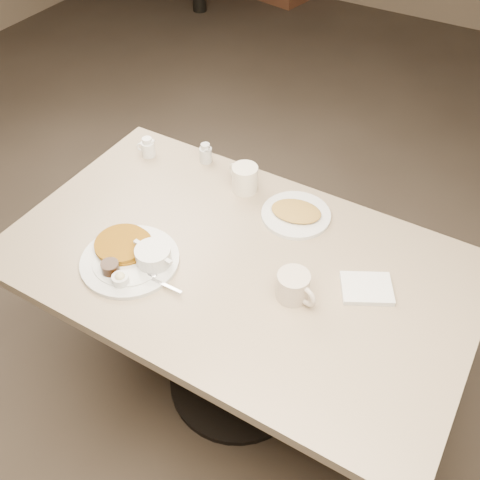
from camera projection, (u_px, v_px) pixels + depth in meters
The scene contains 9 objects.
room at pixel (236, 73), 1.30m from camera, with size 7.04×8.04×2.84m.
diner_table at pixel (237, 293), 1.87m from camera, with size 1.50×0.90×0.75m.
main_plate at pixel (133, 256), 1.73m from camera, with size 0.40×0.35×0.07m.
coffee_mug_near at pixel (294, 286), 1.61m from camera, with size 0.15×0.12×0.09m.
napkin at pixel (367, 288), 1.66m from camera, with size 0.19×0.18×0.02m.
coffee_mug_far at pixel (244, 178), 1.97m from camera, with size 0.15×0.12×0.10m.
creamer_left at pixel (148, 148), 2.13m from camera, with size 0.08×0.06×0.08m.
creamer_right at pixel (206, 154), 2.10m from camera, with size 0.06×0.07×0.08m.
hash_plate at pixel (296, 214), 1.89m from camera, with size 0.28×0.28×0.04m.
Camera 1 is at (0.62, -1.03, 2.03)m, focal length 40.76 mm.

